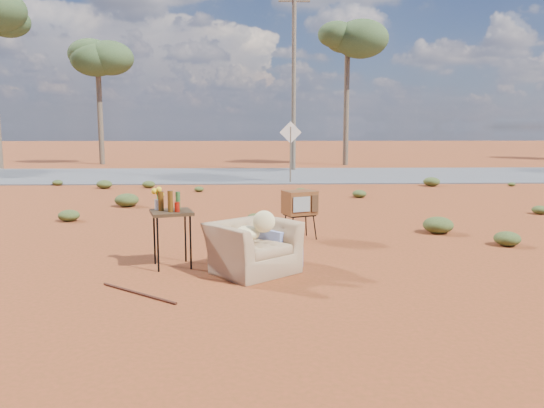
{
  "coord_description": "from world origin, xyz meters",
  "views": [
    {
      "loc": [
        0.25,
        -6.84,
        1.99
      ],
      "look_at": [
        0.5,
        1.32,
        0.8
      ],
      "focal_mm": 35.0,
      "sensor_mm": 36.0,
      "label": 1
    }
  ],
  "objects": [
    {
      "name": "ground",
      "position": [
        0.0,
        0.0,
        0.0
      ],
      "size": [
        140.0,
        140.0,
        0.0
      ],
      "primitive_type": "plane",
      "color": "maroon",
      "rests_on": "ground"
    },
    {
      "name": "highway",
      "position": [
        0.0,
        15.0,
        0.02
      ],
      "size": [
        140.0,
        7.0,
        0.04
      ],
      "primitive_type": "cube",
      "color": "#565659",
      "rests_on": "ground"
    },
    {
      "name": "armchair",
      "position": [
        0.27,
        0.34,
        0.44
      ],
      "size": [
        1.36,
        1.43,
        0.95
      ],
      "rotation": [
        0.0,
        0.0,
        0.69
      ],
      "color": "#957551",
      "rests_on": "ground"
    },
    {
      "name": "tv_unit",
      "position": [
        1.03,
        2.46,
        0.64
      ],
      "size": [
        0.66,
        0.6,
        0.87
      ],
      "rotation": [
        0.0,
        0.0,
        0.38
      ],
      "color": "black",
      "rests_on": "ground"
    },
    {
      "name": "side_table",
      "position": [
        -0.99,
        0.64,
        0.84
      ],
      "size": [
        0.7,
        0.7,
        1.13
      ],
      "rotation": [
        0.0,
        0.0,
        0.29
      ],
      "color": "#342212",
      "rests_on": "ground"
    },
    {
      "name": "rusty_bar",
      "position": [
        -1.16,
        -0.66,
        0.02
      ],
      "size": [
        1.04,
        0.82,
        0.03
      ],
      "primitive_type": "cylinder",
      "rotation": [
        0.0,
        1.57,
        -0.66
      ],
      "color": "#471E12",
      "rests_on": "ground"
    },
    {
      "name": "road_sign",
      "position": [
        1.5,
        12.0,
        1.5
      ],
      "size": [
        0.78,
        0.06,
        2.19
      ],
      "color": "brown",
      "rests_on": "ground"
    },
    {
      "name": "eucalyptus_near_left",
      "position": [
        -8.0,
        22.0,
        5.45
      ],
      "size": [
        3.2,
        3.2,
        6.6
      ],
      "color": "brown",
      "rests_on": "ground"
    },
    {
      "name": "eucalyptus_center",
      "position": [
        5.0,
        21.0,
        6.43
      ],
      "size": [
        3.2,
        3.2,
        7.6
      ],
      "color": "brown",
      "rests_on": "ground"
    },
    {
      "name": "utility_pole_center",
      "position": [
        2.0,
        17.5,
        4.15
      ],
      "size": [
        1.4,
        0.2,
        8.0
      ],
      "color": "brown",
      "rests_on": "ground"
    },
    {
      "name": "scrub_patch",
      "position": [
        -0.82,
        4.41,
        0.14
      ],
      "size": [
        17.49,
        8.07,
        0.33
      ],
      "color": "#485726",
      "rests_on": "ground"
    }
  ]
}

